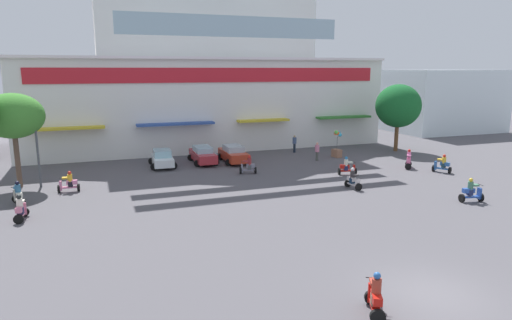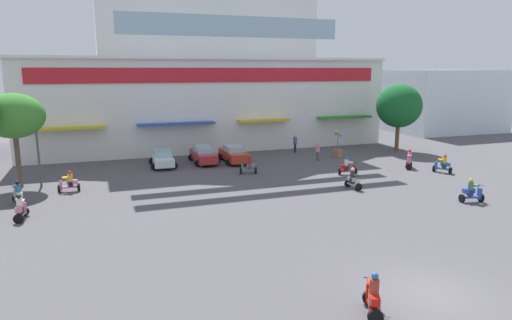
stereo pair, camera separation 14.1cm
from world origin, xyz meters
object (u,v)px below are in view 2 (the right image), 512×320
Objects in this scene: scooter_rider_7 at (249,166)px; plaza_tree_0 at (13,116)px; scooter_rider_1 at (21,209)px; scooter_rider_8 at (409,161)px; scooter_rider_3 at (347,167)px; scooter_rider_4 at (69,183)px; pedestrian_1 at (318,150)px; pedestrian_0 at (295,143)px; scooter_rider_0 at (373,297)px; parked_car_1 at (203,155)px; parked_car_2 at (234,154)px; scooter_rider_2 at (353,180)px; balloon_vendor_cart at (338,144)px; scooter_rider_9 at (443,165)px; plaza_tree_1 at (399,106)px; scooter_rider_5 at (472,192)px; streetlamp_near at (37,137)px; scooter_rider_6 at (18,195)px; parked_car_0 at (163,158)px.

plaza_tree_0 is at bearing 174.41° from scooter_rider_7.
scooter_rider_8 is at bearing 7.48° from scooter_rider_1.
scooter_rider_3 is 1.05× the size of scooter_rider_4.
scooter_rider_7 reaches higher than scooter_rider_4.
pedestrian_1 reaches higher than scooter_rider_8.
scooter_rider_1 is 26.42m from pedestrian_0.
scooter_rider_0 is 0.94× the size of pedestrian_1.
parked_car_1 is at bearing 115.49° from scooter_rider_7.
plaza_tree_0 is 9.19m from scooter_rider_1.
scooter_rider_0 is 1.10× the size of scooter_rider_4.
parked_car_2 is 19.02m from scooter_rider_1.
scooter_rider_2 is 11.45m from balloon_vendor_cart.
scooter_rider_7 is 0.88× the size of pedestrian_1.
parked_car_2 reaches higher than scooter_rider_9.
parked_car_1 is at bearing 14.30° from plaza_tree_0.
plaza_tree_1 is 18.18m from scooter_rider_5.
pedestrian_0 reaches higher than scooter_rider_8.
scooter_rider_5 is 29.07m from streetlamp_near.
parked_car_2 is at bearing 22.79° from scooter_rider_4.
scooter_rider_6 is (-13.22, 17.96, -0.01)m from scooter_rider_0.
scooter_rider_2 is at bearing 60.73° from scooter_rider_0.
pedestrian_1 is (-7.28, 7.63, 0.32)m from scooter_rider_9.
plaza_tree_1 is at bearing 14.37° from scooter_rider_7.
scooter_rider_9 is (20.86, -9.72, -0.11)m from parked_car_0.
plaza_tree_1 is at bearing 9.74° from pedestrian_1.
plaza_tree_1 is at bearing -15.38° from pedestrian_0.
plaza_tree_0 is at bearing -169.83° from parked_car_2.
plaza_tree_1 is 1.51× the size of parked_car_1.
parked_car_1 is 15.85m from scooter_rider_6.
pedestrian_0 is at bearing 82.10° from scooter_rider_2.
plaza_tree_0 is at bearing -175.68° from balloon_vendor_cart.
scooter_rider_2 reaches higher than scooter_rider_7.
plaza_tree_0 is 4.34× the size of scooter_rider_3.
parked_car_2 is 2.77× the size of scooter_rider_0.
scooter_rider_9 is 10.55m from pedestrian_1.
scooter_rider_3 is 0.59× the size of balloon_vendor_cart.
streetlamp_near is at bearing -162.30° from parked_car_1.
scooter_rider_1 reaches higher than scooter_rider_7.
scooter_rider_8 reaches higher than scooter_rider_4.
scooter_rider_5 is at bearing -18.35° from scooter_rider_6.
plaza_tree_0 is at bearing 153.31° from scooter_rider_5.
streetlamp_near is at bearing 169.55° from scooter_rider_3.
streetlamp_near is (-25.75, 13.18, 2.91)m from scooter_rider_5.
balloon_vendor_cart reaches higher than pedestrian_1.
pedestrian_1 is at bearing -170.26° from plaza_tree_1.
parked_car_1 is 0.74× the size of streetlamp_near.
scooter_rider_0 is 0.92× the size of pedestrian_0.
pedestrian_0 reaches higher than parked_car_0.
scooter_rider_4 is at bearing 38.80° from scooter_rider_6.
scooter_rider_4 is (-20.36, 1.96, -0.00)m from scooter_rider_3.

